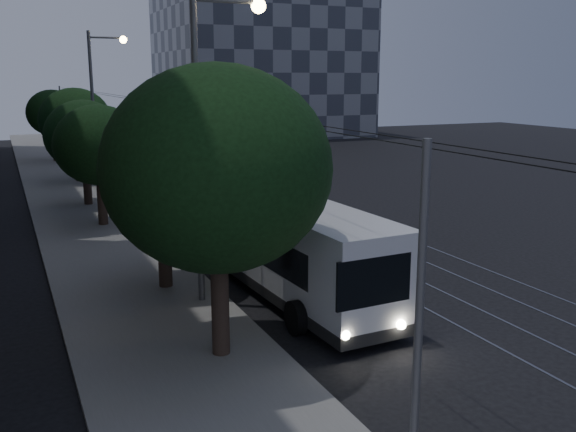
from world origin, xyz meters
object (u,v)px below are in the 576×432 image
at_px(pickup_silver, 155,202).
at_px(streetlamp_far, 99,96).
at_px(car_white_c, 121,172).
at_px(car_white_d, 104,163).
at_px(streetlamp_near, 210,119).
at_px(trolleybus, 279,240).
at_px(car_white_b, 143,174).
at_px(car_white_a, 144,187).

relative_size(pickup_silver, streetlamp_far, 0.57).
relative_size(car_white_c, car_white_d, 1.16).
bearing_deg(streetlamp_near, streetlamp_far, 89.99).
relative_size(trolleybus, streetlamp_far, 1.25).
height_order(trolleybus, streetlamp_near, streetlamp_near).
bearing_deg(car_white_b, streetlamp_far, -146.26).
bearing_deg(car_white_a, trolleybus, -99.53).
distance_m(trolleybus, car_white_a, 17.27).
relative_size(trolleybus, streetlamp_near, 1.27).
distance_m(car_white_c, car_white_d, 5.78).
distance_m(pickup_silver, streetlamp_far, 10.45).
bearing_deg(car_white_a, car_white_d, 79.44).
xyz_separation_m(car_white_a, car_white_b, (1.19, 5.80, -0.10)).
xyz_separation_m(pickup_silver, streetlamp_near, (-1.09, -13.06, 4.93)).
bearing_deg(car_white_c, car_white_a, -74.68).
bearing_deg(streetlamp_near, car_white_d, 87.90).
height_order(streetlamp_near, streetlamp_far, streetlamp_far).
relative_size(trolleybus, car_white_a, 2.59).
bearing_deg(car_white_b, streetlamp_near, -89.27).
relative_size(car_white_b, streetlamp_near, 0.51).
distance_m(car_white_a, streetlamp_near, 18.43).
bearing_deg(streetlamp_far, car_white_c, 55.12).
bearing_deg(car_white_a, car_white_c, 79.11).
height_order(car_white_b, car_white_c, car_white_c).
distance_m(pickup_silver, car_white_d, 16.77).
xyz_separation_m(trolleybus, pickup_silver, (-1.31, 12.58, -0.88)).
bearing_deg(trolleybus, streetlamp_near, -171.61).
bearing_deg(trolleybus, car_white_d, 89.80).
bearing_deg(pickup_silver, car_white_b, 61.37).
height_order(car_white_c, streetlamp_near, streetlamp_near).
height_order(car_white_b, streetlamp_far, streetlamp_far).
bearing_deg(car_white_a, car_white_b, 65.92).
xyz_separation_m(car_white_a, streetlamp_far, (-1.51, 4.46, 4.99)).
bearing_deg(car_white_d, pickup_silver, -68.52).
xyz_separation_m(pickup_silver, streetlamp_far, (-1.09, 9.10, 5.02)).
xyz_separation_m(trolleybus, streetlamp_near, (-2.41, -0.47, 4.05)).
relative_size(car_white_c, streetlamp_near, 0.51).
relative_size(car_white_a, car_white_d, 1.12).
distance_m(car_white_a, car_white_b, 5.92).
xyz_separation_m(car_white_c, streetlamp_near, (-1.33, -24.06, 4.90)).
height_order(car_white_a, car_white_b, car_white_a).
bearing_deg(streetlamp_far, trolleybus, -83.67).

